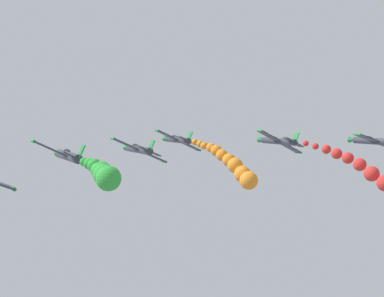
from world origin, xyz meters
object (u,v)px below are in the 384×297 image
object	(u,v)px
airplane_right_inner	(278,141)
airplane_right_outer	(374,141)
airplane_left_inner	(138,149)
airplane_left_outer	(69,156)
airplane_lead	(177,140)

from	to	relation	value
airplane_right_inner	airplane_right_outer	bearing A→B (deg)	-40.98
airplane_left_inner	airplane_left_outer	size ratio (longest dim) A/B	1.00
airplane_right_inner	airplane_right_outer	distance (m)	15.81
airplane_left_inner	airplane_right_inner	distance (m)	25.13
airplane_left_outer	airplane_lead	bearing A→B (deg)	40.93
airplane_left_inner	airplane_right_outer	bearing A→B (deg)	-18.45
airplane_lead	airplane_right_inner	xyz separation A→B (m)	(13.40, -12.37, 0.02)
airplane_lead	airplane_left_inner	distance (m)	15.63
airplane_right_outer	airplane_left_inner	bearing A→B (deg)	161.55
airplane_lead	airplane_right_outer	world-z (taller)	airplane_lead
airplane_lead	airplane_left_outer	xyz separation A→B (m)	(-25.08, -21.75, -0.40)
airplane_left_outer	airplane_right_outer	xyz separation A→B (m)	(50.41, -0.99, 0.61)
airplane_lead	airplane_right_inner	distance (m)	18.24
airplane_lead	airplane_right_outer	distance (m)	34.04
airplane_lead	airplane_left_outer	distance (m)	33.20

